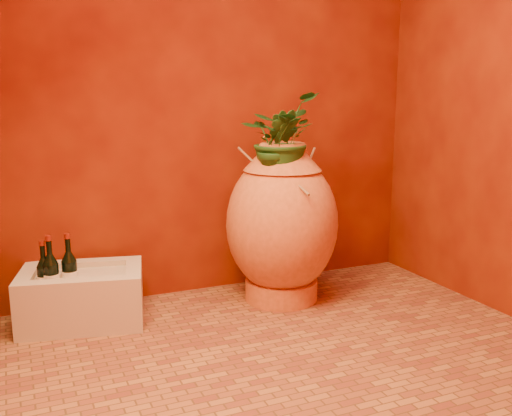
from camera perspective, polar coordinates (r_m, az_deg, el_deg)
name	(u,v)px	position (r m, az deg, el deg)	size (l,w,h in m)	color
floor	(295,352)	(2.71, 3.97, -14.18)	(2.50, 2.50, 0.00)	#975D31
wall_back	(218,78)	(3.36, -3.77, 12.80)	(2.50, 0.02, 2.50)	#540E04
amphora	(282,223)	(3.21, 2.60, -1.51)	(0.67, 0.67, 0.90)	orange
stone_basin	(82,297)	(3.11, -16.97, -8.53)	(0.68, 0.54, 0.28)	#BFB59E
wine_bottle_a	(45,278)	(3.05, -20.38, -6.61)	(0.07, 0.07, 0.30)	black
wine_bottle_b	(51,277)	(3.03, -19.79, -6.49)	(0.08, 0.08, 0.33)	black
wine_bottle_c	(70,274)	(3.05, -18.13, -6.26)	(0.08, 0.08, 0.32)	black
wall_tap	(268,146)	(3.41, 1.23, 6.18)	(0.07, 0.14, 0.15)	#A76E26
plant_main	(280,138)	(3.12, 2.39, 7.05)	(0.44, 0.38, 0.49)	#1A4B1D
plant_side	(278,147)	(3.05, 2.21, 6.08)	(0.22, 0.18, 0.40)	#1A4B1D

